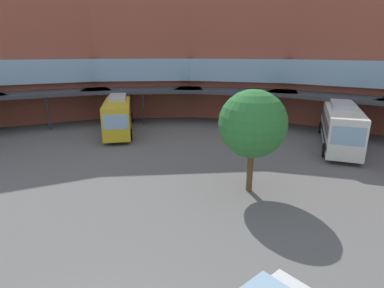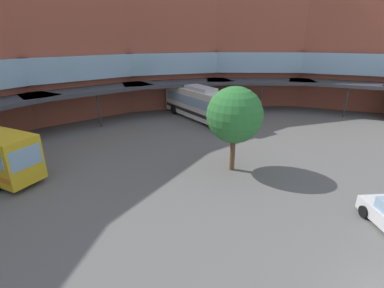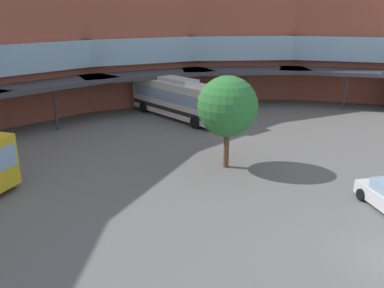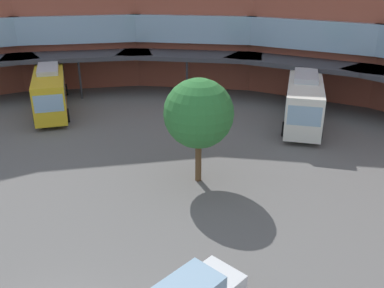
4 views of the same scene
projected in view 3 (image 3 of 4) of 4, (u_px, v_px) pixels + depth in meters
station_building at (122, 25)px, 33.44m from camera, size 75.96×35.87×18.57m
bus_1 at (178, 98)px, 39.53m from camera, size 3.71×11.80×3.86m
plaza_tree at (227, 107)px, 26.47m from camera, size 3.93×3.93×6.12m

